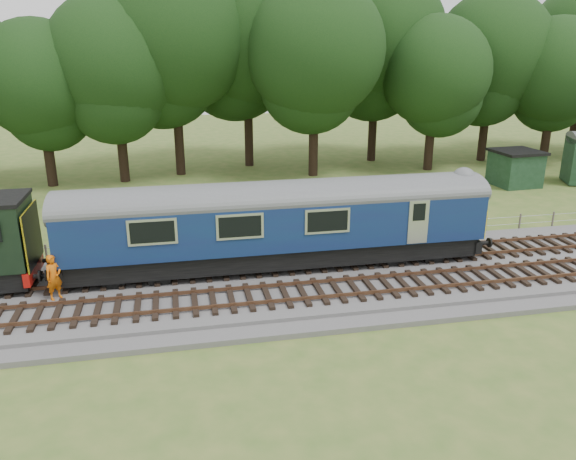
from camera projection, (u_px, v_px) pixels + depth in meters
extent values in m
plane|color=#436726|center=(326.00, 283.00, 23.85)|extent=(120.00, 120.00, 0.00)
cube|color=#4C4C4F|center=(326.00, 279.00, 23.80)|extent=(70.00, 7.00, 0.35)
cube|color=brown|center=(322.00, 266.00, 24.33)|extent=(66.50, 0.07, 0.14)
cube|color=brown|center=(314.00, 254.00, 25.66)|extent=(66.50, 0.07, 0.14)
cube|color=brown|center=(342.00, 295.00, 21.54)|extent=(66.50, 0.07, 0.14)
cube|color=brown|center=(332.00, 280.00, 22.88)|extent=(66.50, 0.07, 0.14)
cube|color=black|center=(278.00, 251.00, 24.47)|extent=(17.46, 2.52, 0.85)
cube|color=navy|center=(278.00, 220.00, 24.02)|extent=(18.00, 2.80, 2.05)
cube|color=yellow|center=(470.00, 216.00, 25.85)|extent=(0.06, 2.74, 1.30)
cube|color=black|center=(407.00, 246.00, 25.68)|extent=(2.60, 2.00, 0.55)
cube|color=black|center=(137.00, 266.00, 23.39)|extent=(2.60, 2.00, 0.55)
cube|color=#B2130D|center=(34.00, 269.00, 22.57)|extent=(0.25, 2.60, 0.55)
cube|color=yellow|center=(32.00, 236.00, 22.15)|extent=(0.06, 2.55, 2.30)
imported|color=orange|center=(54.00, 277.00, 21.30)|extent=(0.77, 0.75, 1.78)
cube|color=#16321C|center=(515.00, 169.00, 39.77)|extent=(2.97, 2.97, 2.33)
cube|color=black|center=(517.00, 152.00, 39.37)|extent=(3.27, 3.27, 0.19)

